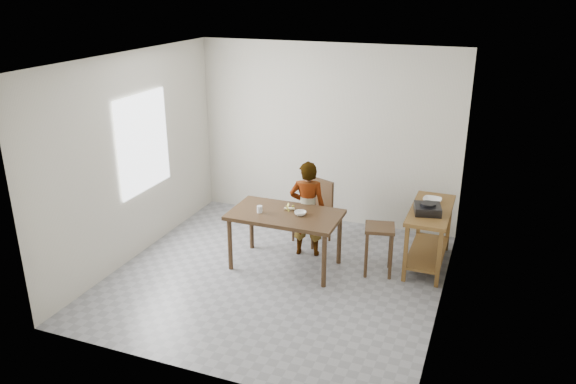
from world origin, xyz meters
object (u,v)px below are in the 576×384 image
at_px(prep_counter, 428,237).
at_px(child, 307,209).
at_px(stool, 379,250).
at_px(dining_table, 285,240).
at_px(dining_chair, 312,212).

height_order(prep_counter, child, child).
height_order(prep_counter, stool, prep_counter).
relative_size(dining_table, dining_chair, 1.57).
xyz_separation_m(dining_table, stool, (1.17, 0.26, -0.05)).
bearing_deg(dining_table, dining_chair, 84.96).
relative_size(dining_chair, stool, 1.38).
xyz_separation_m(child, dining_chair, (-0.07, 0.40, -0.22)).
bearing_deg(prep_counter, child, -170.61).
bearing_deg(stool, prep_counter, 38.44).
xyz_separation_m(child, stool, (1.02, -0.18, -0.34)).
relative_size(prep_counter, child, 0.91).
height_order(dining_table, prep_counter, prep_counter).
distance_m(dining_table, child, 0.55).
height_order(dining_chair, stool, dining_chair).
relative_size(dining_table, stool, 2.17).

